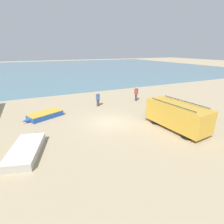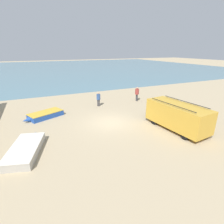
{
  "view_description": "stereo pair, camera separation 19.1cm",
  "coord_description": "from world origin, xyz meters",
  "px_view_note": "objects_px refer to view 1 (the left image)",
  "views": [
    {
      "loc": [
        -6.02,
        -13.26,
        6.23
      ],
      "look_at": [
        0.11,
        -0.1,
        1.0
      ],
      "focal_mm": 28.0,
      "sensor_mm": 36.0,
      "label": 1
    },
    {
      "loc": [
        -5.84,
        -13.34,
        6.23
      ],
      "look_at": [
        0.11,
        -0.1,
        1.0
      ],
      "focal_mm": 28.0,
      "sensor_mm": 36.0,
      "label": 2
    }
  ],
  "objects_px": {
    "fishing_rowboat_0": "(169,103)",
    "fisherman_0": "(98,98)",
    "fisherman_1": "(136,93)",
    "fishing_rowboat_2": "(26,150)",
    "parked_van": "(177,115)",
    "fishing_rowboat_1": "(44,115)"
  },
  "relations": [
    {
      "from": "fishing_rowboat_2",
      "to": "fisherman_0",
      "type": "distance_m",
      "value": 10.52
    },
    {
      "from": "fisherman_1",
      "to": "fishing_rowboat_2",
      "type": "bearing_deg",
      "value": 35.33
    },
    {
      "from": "fishing_rowboat_1",
      "to": "fisherman_1",
      "type": "relative_size",
      "value": 2.14
    },
    {
      "from": "fishing_rowboat_0",
      "to": "fishing_rowboat_2",
      "type": "height_order",
      "value": "fishing_rowboat_0"
    },
    {
      "from": "fisherman_1",
      "to": "fishing_rowboat_0",
      "type": "bearing_deg",
      "value": 131.59
    },
    {
      "from": "fishing_rowboat_1",
      "to": "fisherman_1",
      "type": "xyz_separation_m",
      "value": [
        11.18,
        1.32,
        0.81
      ]
    },
    {
      "from": "fishing_rowboat_2",
      "to": "fishing_rowboat_0",
      "type": "bearing_deg",
      "value": -59.13
    },
    {
      "from": "fishing_rowboat_1",
      "to": "fishing_rowboat_0",
      "type": "bearing_deg",
      "value": 147.53
    },
    {
      "from": "fishing_rowboat_0",
      "to": "fishing_rowboat_1",
      "type": "bearing_deg",
      "value": -139.9
    },
    {
      "from": "fishing_rowboat_2",
      "to": "fisherman_0",
      "type": "xyz_separation_m",
      "value": [
        7.57,
        7.27,
        0.7
      ]
    },
    {
      "from": "fisherman_0",
      "to": "fishing_rowboat_0",
      "type": "bearing_deg",
      "value": 82.74
    },
    {
      "from": "fishing_rowboat_1",
      "to": "fishing_rowboat_2",
      "type": "relative_size",
      "value": 0.83
    },
    {
      "from": "fisherman_0",
      "to": "fisherman_1",
      "type": "relative_size",
      "value": 0.9
    },
    {
      "from": "fishing_rowboat_0",
      "to": "fisherman_0",
      "type": "relative_size",
      "value": 2.14
    },
    {
      "from": "fishing_rowboat_1",
      "to": "fisherman_1",
      "type": "height_order",
      "value": "fisherman_1"
    },
    {
      "from": "fishing_rowboat_0",
      "to": "fishing_rowboat_1",
      "type": "distance_m",
      "value": 13.73
    },
    {
      "from": "fishing_rowboat_0",
      "to": "fisherman_0",
      "type": "distance_m",
      "value": 8.29
    },
    {
      "from": "fishing_rowboat_0",
      "to": "fisherman_1",
      "type": "distance_m",
      "value": 4.17
    },
    {
      "from": "fishing_rowboat_2",
      "to": "parked_van",
      "type": "bearing_deg",
      "value": -79.56
    },
    {
      "from": "parked_van",
      "to": "fisherman_0",
      "type": "relative_size",
      "value": 3.39
    },
    {
      "from": "fisherman_1",
      "to": "fisherman_0",
      "type": "bearing_deg",
      "value": 5.96
    },
    {
      "from": "fishing_rowboat_2",
      "to": "fisherman_0",
      "type": "relative_size",
      "value": 2.88
    }
  ]
}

